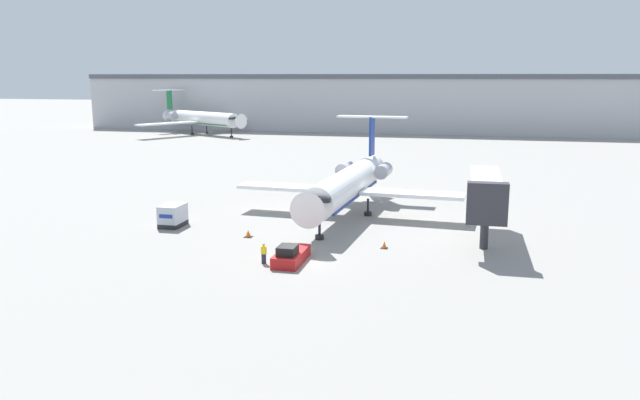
# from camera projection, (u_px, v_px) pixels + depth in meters

# --- Properties ---
(ground_plane) EXTENTS (600.00, 600.00, 0.00)m
(ground_plane) POSITION_uv_depth(u_px,v_px,m) (295.00, 263.00, 48.83)
(ground_plane) COLOR gray
(terminal_building) EXTENTS (180.00, 16.80, 14.84)m
(terminal_building) POSITION_uv_depth(u_px,v_px,m) (418.00, 103.00, 161.95)
(terminal_building) COLOR #B2B2B7
(terminal_building) RESTS_ON ground
(airplane_main) EXTENTS (24.10, 26.47, 9.70)m
(airplane_main) POSITION_uv_depth(u_px,v_px,m) (347.00, 184.00, 64.68)
(airplane_main) COLOR white
(airplane_main) RESTS_ON ground
(pushback_tug) EXTENTS (1.99, 4.85, 1.61)m
(pushback_tug) POSITION_uv_depth(u_px,v_px,m) (291.00, 255.00, 48.93)
(pushback_tug) COLOR #B21919
(pushback_tug) RESTS_ON ground
(luggage_cart) EXTENTS (1.94, 2.89, 2.16)m
(luggage_cart) POSITION_uv_depth(u_px,v_px,m) (173.00, 216.00, 60.59)
(luggage_cart) COLOR #232326
(luggage_cart) RESTS_ON ground
(worker_near_tug) EXTENTS (0.40, 0.24, 1.62)m
(worker_near_tug) POSITION_uv_depth(u_px,v_px,m) (264.00, 253.00, 48.58)
(worker_near_tug) COLOR #232838
(worker_near_tug) RESTS_ON ground
(traffic_cone_left) EXTENTS (0.72, 0.72, 0.66)m
(traffic_cone_left) POSITION_uv_depth(u_px,v_px,m) (248.00, 234.00, 56.65)
(traffic_cone_left) COLOR black
(traffic_cone_left) RESTS_ON ground
(traffic_cone_right) EXTENTS (0.60, 0.60, 0.61)m
(traffic_cone_right) POSITION_uv_depth(u_px,v_px,m) (384.00, 245.00, 52.98)
(traffic_cone_right) COLOR black
(traffic_cone_right) RESTS_ON ground
(airplane_parked_far_left) EXTENTS (29.16, 31.97, 10.83)m
(airplane_parked_far_left) POSITION_uv_depth(u_px,v_px,m) (201.00, 118.00, 155.50)
(airplane_parked_far_left) COLOR white
(airplane_parked_far_left) RESTS_ON ground
(jet_bridge) EXTENTS (3.20, 12.87, 6.19)m
(jet_bridge) POSITION_uv_depth(u_px,v_px,m) (485.00, 192.00, 54.51)
(jet_bridge) COLOR #2D2D33
(jet_bridge) RESTS_ON ground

